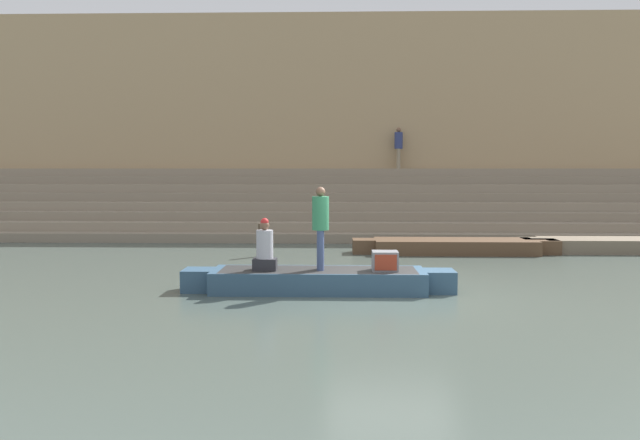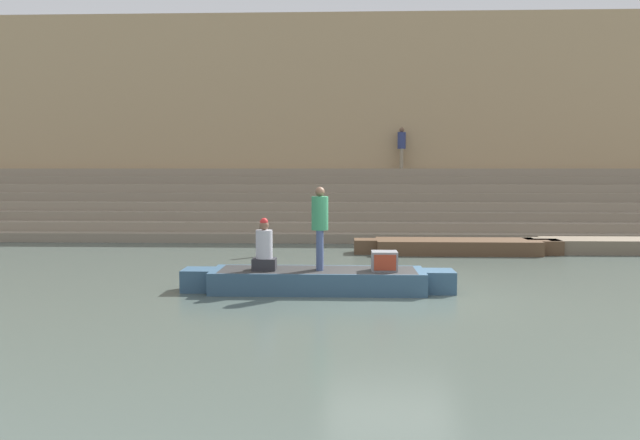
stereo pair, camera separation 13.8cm
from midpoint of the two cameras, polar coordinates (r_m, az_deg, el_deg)
name	(u,v)px [view 1 (the left image)]	position (r m, az deg, el deg)	size (l,w,h in m)	color
ground_plane	(392,296)	(12.21, 6.24, -6.93)	(120.00, 120.00, 0.00)	#47544C
ghat_steps	(365,210)	(23.96, 3.95, 0.90)	(36.00, 5.42, 2.47)	gray
back_wall	(363,123)	(26.49, 3.77, 8.83)	(34.20, 1.28, 8.80)	tan
rowboat_main	(318,280)	(12.56, -0.47, -5.48)	(5.44, 1.30, 0.44)	#33516B
person_standing	(320,222)	(12.39, -0.27, -0.20)	(0.33, 0.33, 1.66)	#3D4C75
person_rowing	(265,249)	(12.46, -5.39, -2.69)	(0.47, 0.37, 1.04)	#28282D
tv_set	(385,261)	(12.42, 5.65, -3.75)	(0.51, 0.44, 0.39)	slate
moored_boat_shore	(455,246)	(18.57, 12.00, -2.33)	(5.95, 1.34, 0.41)	brown
moored_boat_distant	(613,245)	(20.33, 25.03, -2.07)	(5.38, 1.34, 0.41)	#756651
mooring_post	(261,240)	(17.57, -5.66, -1.84)	(0.15, 0.15, 0.93)	#473828
person_on_steps	(399,145)	(25.60, 7.04, 6.83)	(0.33, 0.33, 1.66)	gray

